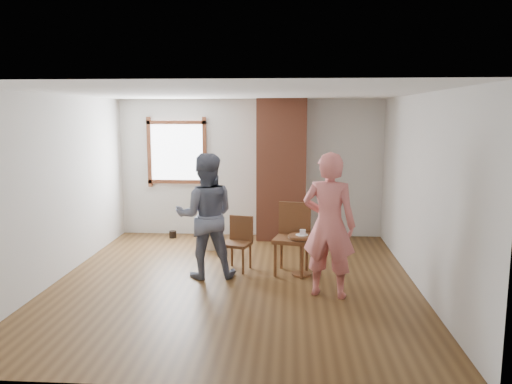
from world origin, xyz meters
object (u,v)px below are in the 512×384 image
dining_chair_right (293,234)px  man (206,216)px  stoneware_crock (212,236)px  dining_chair_left (239,240)px  side_table (302,248)px  person_pink (329,225)px

dining_chair_right → man: (-1.24, -0.28, 0.31)m
stoneware_crock → dining_chair_left: size_ratio=0.56×
dining_chair_left → side_table: bearing=1.7°
side_table → person_pink: bearing=-68.0°
dining_chair_left → man: (-0.43, -0.38, 0.44)m
man → person_pink: (1.69, -0.65, 0.04)m
dining_chair_right → person_pink: bearing=-52.0°
side_table → person_pink: 1.00m
dining_chair_left → dining_chair_right: dining_chair_right is taller
dining_chair_left → person_pink: size_ratio=0.43×
stoneware_crock → man: 1.66m
dining_chair_right → person_pink: (0.45, -0.94, 0.35)m
stoneware_crock → dining_chair_right: (1.40, -1.23, 0.35)m
side_table → dining_chair_left: bearing=165.5°
dining_chair_right → dining_chair_left: bearing=-174.4°
side_table → man: size_ratio=0.34×
dining_chair_left → person_pink: 1.70m
person_pink → dining_chair_left: bearing=-23.6°
man → person_pink: person_pink is taller
stoneware_crock → dining_chair_left: (0.60, -1.13, 0.23)m
person_pink → man: bearing=-5.3°
stoneware_crock → man: size_ratio=0.25×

